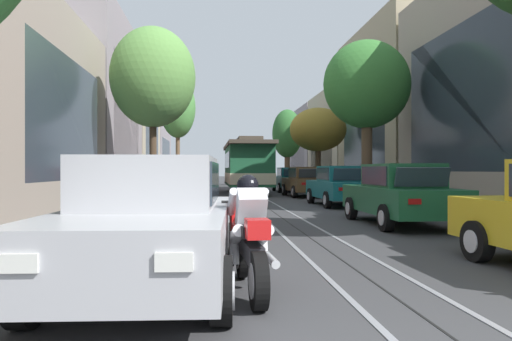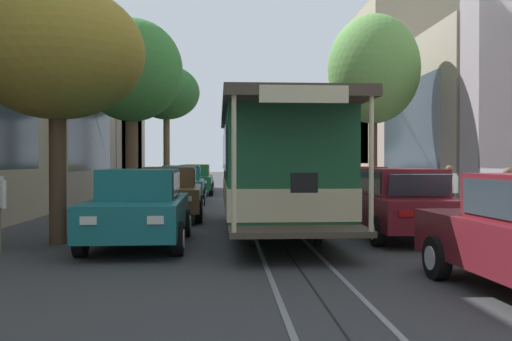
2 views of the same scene
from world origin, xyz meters
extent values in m
plane|color=#38383A|center=(0.00, 22.00, 0.00)|extent=(160.00, 160.00, 0.00)
cube|color=gray|center=(-0.53, 25.50, 0.01)|extent=(0.08, 63.00, 0.01)
cube|color=gray|center=(0.53, 25.50, 0.01)|extent=(0.08, 63.00, 0.01)
cube|color=black|center=(0.00, 25.50, 0.00)|extent=(0.03, 63.00, 0.01)
cube|color=tan|center=(-9.36, 3.50, 5.47)|extent=(4.70, 10.70, 10.95)
cube|color=#2D3842|center=(-7.03, 3.50, 4.93)|extent=(0.04, 7.70, 6.57)
cube|color=gray|center=(-9.50, 14.50, 3.56)|extent=(4.97, 10.70, 7.12)
cube|color=#2D3842|center=(-7.03, 14.50, 3.20)|extent=(0.04, 7.70, 4.27)
cube|color=gray|center=(9.87, 3.50, 3.29)|extent=(5.72, 10.70, 6.58)
cube|color=#2D3842|center=(7.03, 3.50, 2.96)|extent=(0.04, 7.70, 3.95)
cube|color=gray|center=(9.87, 14.50, 4.55)|extent=(5.72, 10.70, 9.10)
cube|color=#2D3842|center=(7.03, 14.50, 4.09)|extent=(0.04, 7.70, 5.46)
cube|color=#B7B7BC|center=(-2.76, 3.45, 0.65)|extent=(2.01, 4.38, 0.66)
cube|color=#B7B7BC|center=(-2.75, 3.60, 1.28)|extent=(1.57, 2.13, 0.60)
cube|color=#2D3842|center=(-2.79, 2.77, 1.26)|extent=(1.34, 0.29, 0.47)
cube|color=#2D3842|center=(-2.69, 4.79, 1.26)|extent=(1.30, 0.26, 0.45)
cube|color=#2D3842|center=(-2.00, 3.57, 1.28)|extent=(0.12, 1.81, 0.47)
cube|color=#2D3842|center=(-3.50, 3.64, 1.28)|extent=(0.12, 1.81, 0.47)
cube|color=white|center=(-2.31, 1.27, 0.75)|extent=(0.28, 0.05, 0.14)
cube|color=#B21414|center=(-2.10, 5.58, 0.75)|extent=(0.28, 0.05, 0.12)
cube|color=white|center=(-3.42, 1.32, 0.75)|extent=(0.28, 0.05, 0.14)
cube|color=#B21414|center=(-3.21, 5.64, 0.75)|extent=(0.28, 0.05, 0.12)
cylinder|color=black|center=(-1.94, 2.08, 0.32)|extent=(0.23, 0.65, 0.64)
cylinder|color=silver|center=(-1.83, 2.07, 0.32)|extent=(0.04, 0.35, 0.35)
cylinder|color=black|center=(-3.70, 2.17, 0.32)|extent=(0.23, 0.65, 0.64)
cylinder|color=silver|center=(-3.81, 2.17, 0.32)|extent=(0.04, 0.35, 0.35)
cylinder|color=black|center=(-1.81, 4.74, 0.32)|extent=(0.23, 0.65, 0.64)
cylinder|color=silver|center=(-1.70, 4.74, 0.32)|extent=(0.04, 0.35, 0.35)
cylinder|color=black|center=(-3.57, 4.83, 0.32)|extent=(0.23, 0.65, 0.64)
cylinder|color=silver|center=(-3.68, 4.83, 0.32)|extent=(0.04, 0.35, 0.35)
cube|color=red|center=(-2.93, 9.66, 0.65)|extent=(1.89, 4.34, 0.66)
cube|color=red|center=(-2.93, 9.81, 1.28)|extent=(1.52, 2.09, 0.60)
cube|color=#2D3842|center=(-2.92, 8.97, 1.26)|extent=(1.34, 0.25, 0.47)
cube|color=#2D3842|center=(-2.96, 10.99, 1.26)|extent=(1.30, 0.22, 0.45)
cube|color=#2D3842|center=(-2.19, 9.82, 1.28)|extent=(0.07, 1.81, 0.47)
cube|color=#2D3842|center=(-3.68, 9.79, 1.28)|extent=(0.07, 1.81, 0.47)
cube|color=white|center=(-2.33, 7.51, 0.75)|extent=(0.28, 0.05, 0.14)
cube|color=#B21414|center=(-2.42, 11.83, 0.75)|extent=(0.28, 0.05, 0.12)
cube|color=white|center=(-3.44, 7.49, 0.75)|extent=(0.28, 0.05, 0.14)
cube|color=#B21414|center=(-3.53, 11.81, 0.75)|extent=(0.28, 0.05, 0.12)
cylinder|color=black|center=(-2.02, 8.34, 0.32)|extent=(0.21, 0.64, 0.64)
cylinder|color=silver|center=(-1.91, 8.34, 0.32)|extent=(0.03, 0.35, 0.35)
cylinder|color=black|center=(-3.78, 8.31, 0.32)|extent=(0.21, 0.64, 0.64)
cylinder|color=silver|center=(-3.89, 8.30, 0.32)|extent=(0.03, 0.35, 0.35)
cylinder|color=black|center=(-2.08, 11.01, 0.32)|extent=(0.21, 0.64, 0.64)
cylinder|color=silver|center=(-1.97, 11.01, 0.32)|extent=(0.03, 0.35, 0.35)
cylinder|color=black|center=(-3.84, 10.97, 0.32)|extent=(0.21, 0.64, 0.64)
cylinder|color=silver|center=(-3.95, 10.97, 0.32)|extent=(0.03, 0.35, 0.35)
cube|color=#19234C|center=(-2.87, 15.20, 0.65)|extent=(1.83, 4.31, 0.66)
cube|color=#19234C|center=(-2.87, 15.35, 1.28)|extent=(1.49, 2.07, 0.60)
cube|color=#2D3842|center=(-2.86, 14.51, 1.26)|extent=(1.33, 0.23, 0.47)
cube|color=#2D3842|center=(-2.88, 16.53, 1.26)|extent=(1.30, 0.21, 0.45)
cube|color=#2D3842|center=(-2.12, 15.35, 1.28)|extent=(0.04, 1.81, 0.47)
cube|color=#2D3842|center=(-3.62, 15.34, 1.28)|extent=(0.04, 1.81, 0.47)
cube|color=white|center=(-2.30, 13.04, 0.75)|extent=(0.28, 0.04, 0.14)
cube|color=#B21414|center=(-2.32, 17.36, 0.75)|extent=(0.28, 0.04, 0.12)
cube|color=white|center=(-3.41, 13.04, 0.75)|extent=(0.28, 0.04, 0.14)
cube|color=#B21414|center=(-3.44, 17.36, 0.75)|extent=(0.28, 0.04, 0.12)
cylinder|color=black|center=(-1.98, 13.87, 0.32)|extent=(0.20, 0.64, 0.64)
cylinder|color=silver|center=(-1.87, 13.87, 0.32)|extent=(0.02, 0.35, 0.35)
cylinder|color=black|center=(-3.74, 13.86, 0.32)|extent=(0.20, 0.64, 0.64)
cylinder|color=silver|center=(-3.85, 13.86, 0.32)|extent=(0.02, 0.35, 0.35)
cylinder|color=black|center=(-2.00, 16.54, 0.32)|extent=(0.20, 0.64, 0.64)
cylinder|color=silver|center=(-1.89, 16.54, 0.32)|extent=(0.02, 0.35, 0.35)
cylinder|color=black|center=(-3.76, 16.53, 0.32)|extent=(0.20, 0.64, 0.64)
cylinder|color=silver|center=(-3.87, 16.53, 0.32)|extent=(0.02, 0.35, 0.35)
cube|color=maroon|center=(-2.96, 21.47, 0.65)|extent=(1.99, 4.37, 0.66)
cube|color=maroon|center=(-2.97, 21.62, 1.28)|extent=(1.56, 2.13, 0.60)
cube|color=#2D3842|center=(-2.93, 20.79, 1.26)|extent=(1.34, 0.28, 0.47)
cube|color=#2D3842|center=(-3.02, 22.81, 1.26)|extent=(1.30, 0.25, 0.45)
cube|color=#2D3842|center=(-2.22, 21.66, 1.28)|extent=(0.11, 1.81, 0.47)
cube|color=#2D3842|center=(-3.71, 21.59, 1.28)|extent=(0.11, 1.81, 0.47)
cube|color=white|center=(-2.31, 19.34, 0.75)|extent=(0.28, 0.05, 0.14)
cube|color=#B21414|center=(-2.50, 23.66, 0.75)|extent=(0.28, 0.05, 0.12)
cube|color=white|center=(-3.42, 19.29, 0.75)|extent=(0.28, 0.05, 0.14)
cube|color=#B21414|center=(-3.61, 23.61, 0.75)|extent=(0.28, 0.05, 0.12)
cylinder|color=black|center=(-2.02, 20.18, 0.32)|extent=(0.23, 0.65, 0.64)
cylinder|color=silver|center=(-1.91, 20.19, 0.32)|extent=(0.04, 0.35, 0.35)
cylinder|color=black|center=(-3.78, 20.10, 0.32)|extent=(0.23, 0.65, 0.64)
cylinder|color=silver|center=(-3.89, 20.10, 0.32)|extent=(0.04, 0.35, 0.35)
cylinder|color=black|center=(-2.14, 22.84, 0.32)|extent=(0.23, 0.65, 0.64)
cylinder|color=silver|center=(-2.03, 22.85, 0.32)|extent=(0.04, 0.35, 0.35)
cylinder|color=black|center=(-3.90, 22.77, 0.32)|extent=(0.23, 0.65, 0.64)
cylinder|color=silver|center=(-4.01, 22.76, 0.32)|extent=(0.04, 0.35, 0.35)
cube|color=maroon|center=(-2.79, 26.91, 0.65)|extent=(1.81, 4.30, 0.66)
cube|color=maroon|center=(-2.79, 27.06, 1.28)|extent=(1.48, 2.07, 0.60)
cube|color=#2D3842|center=(-2.80, 26.22, 1.26)|extent=(1.33, 0.22, 0.47)
cube|color=#2D3842|center=(-2.79, 28.25, 1.26)|extent=(1.30, 0.20, 0.45)
cube|color=#2D3842|center=(-2.05, 27.06, 1.28)|extent=(0.03, 1.81, 0.47)
cube|color=#2D3842|center=(-3.54, 27.06, 1.28)|extent=(0.03, 1.81, 0.47)
cube|color=white|center=(-2.24, 24.75, 0.75)|extent=(0.28, 0.04, 0.14)
cube|color=#B21414|center=(-2.23, 29.07, 0.75)|extent=(0.28, 0.04, 0.12)
cube|color=white|center=(-3.36, 24.75, 0.75)|extent=(0.28, 0.04, 0.14)
cube|color=#B21414|center=(-3.35, 29.07, 0.75)|extent=(0.28, 0.04, 0.12)
cylinder|color=black|center=(-1.92, 25.58, 0.32)|extent=(0.20, 0.64, 0.64)
cylinder|color=silver|center=(-1.81, 25.58, 0.32)|extent=(0.02, 0.35, 0.35)
cylinder|color=black|center=(-3.68, 25.58, 0.32)|extent=(0.20, 0.64, 0.64)
cylinder|color=silver|center=(-3.79, 25.58, 0.32)|extent=(0.02, 0.35, 0.35)
cylinder|color=black|center=(-1.91, 28.24, 0.32)|extent=(0.20, 0.64, 0.64)
cylinder|color=silver|center=(-1.80, 28.24, 0.32)|extent=(0.02, 0.35, 0.35)
cylinder|color=black|center=(-3.67, 28.25, 0.32)|extent=(0.20, 0.64, 0.64)
cylinder|color=silver|center=(-3.78, 28.25, 0.32)|extent=(0.02, 0.35, 0.35)
cube|color=#2D3842|center=(-2.12, 33.00, 1.28)|extent=(0.12, 1.81, 0.47)
cube|color=white|center=(-2.19, 30.68, 0.75)|extent=(0.28, 0.05, 0.14)
cube|color=white|center=(-3.31, 30.62, 0.75)|extent=(0.28, 0.05, 0.14)
cylinder|color=black|center=(-1.91, 31.52, 0.32)|extent=(0.23, 0.65, 0.64)
cylinder|color=silver|center=(-1.80, 31.53, 0.32)|extent=(0.04, 0.35, 0.35)
cube|color=gold|center=(2.97, 3.36, 0.65)|extent=(1.93, 4.35, 0.66)
cube|color=gold|center=(2.97, 3.21, 1.28)|extent=(1.54, 2.11, 0.60)
cube|color=#2D3842|center=(2.94, 4.05, 1.26)|extent=(1.34, 0.26, 0.47)
cube|color=#2D3842|center=(3.01, 2.03, 1.26)|extent=(1.30, 0.24, 0.45)
cube|color=#2D3842|center=(2.22, 3.19, 1.28)|extent=(0.09, 1.81, 0.47)
cube|color=#2D3842|center=(3.72, 3.24, 1.28)|extent=(0.09, 1.81, 0.47)
cube|color=white|center=(2.34, 5.50, 0.75)|extent=(0.28, 0.05, 0.14)
cube|color=#B21414|center=(2.48, 1.19, 0.75)|extent=(0.28, 0.05, 0.12)
cube|color=white|center=(3.46, 5.54, 0.75)|extent=(0.28, 0.05, 0.14)
cube|color=#B21414|center=(3.59, 1.22, 0.75)|extent=(0.28, 0.05, 0.12)
cylinder|color=black|center=(2.04, 4.67, 0.32)|extent=(0.22, 0.65, 0.64)
cylinder|color=silver|center=(1.94, 4.66, 0.32)|extent=(0.03, 0.35, 0.35)
cylinder|color=black|center=(3.80, 4.72, 0.32)|extent=(0.22, 0.65, 0.64)
cylinder|color=silver|center=(3.91, 4.73, 0.32)|extent=(0.03, 0.35, 0.35)
cylinder|color=black|center=(2.13, 2.00, 0.32)|extent=(0.22, 0.65, 0.64)
cylinder|color=silver|center=(2.02, 2.00, 0.32)|extent=(0.03, 0.35, 0.35)
cylinder|color=black|center=(3.89, 2.06, 0.32)|extent=(0.22, 0.65, 0.64)
cylinder|color=silver|center=(4.00, 2.06, 0.32)|extent=(0.03, 0.35, 0.35)
cube|color=#1E6038|center=(2.81, 9.54, 0.65)|extent=(1.82, 4.31, 0.66)
cube|color=#1E6038|center=(2.81, 9.39, 1.28)|extent=(1.48, 2.07, 0.60)
cube|color=#2D3842|center=(2.81, 10.23, 1.26)|extent=(1.33, 0.23, 0.47)
cube|color=#2D3842|center=(2.81, 8.20, 1.26)|extent=(1.30, 0.20, 0.45)
cube|color=#2D3842|center=(2.06, 9.39, 1.28)|extent=(0.04, 1.81, 0.47)
cube|color=#2D3842|center=(3.56, 9.39, 1.28)|extent=(0.04, 1.81, 0.47)
cube|color=white|center=(2.24, 11.70, 0.75)|extent=(0.28, 0.04, 0.14)
cube|color=#B21414|center=(2.26, 7.38, 0.75)|extent=(0.28, 0.04, 0.12)
cube|color=white|center=(3.36, 11.70, 0.75)|extent=(0.28, 0.04, 0.14)
cube|color=#B21414|center=(3.38, 7.38, 0.75)|extent=(0.28, 0.04, 0.12)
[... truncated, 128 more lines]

